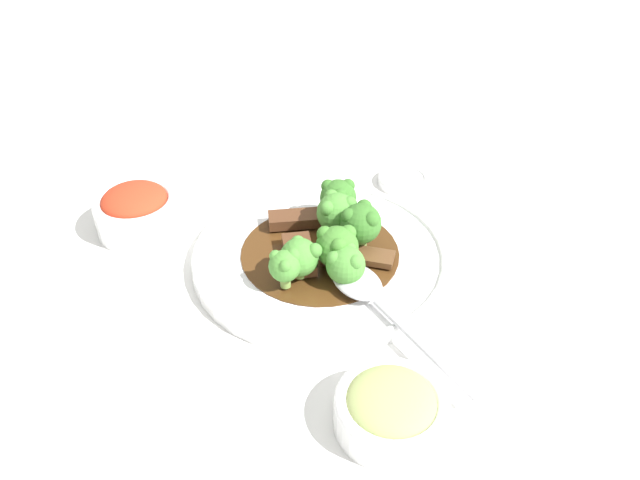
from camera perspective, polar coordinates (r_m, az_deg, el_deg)
ground_plane at (r=0.78m, az=0.00°, el=-1.98°), size 4.00×4.00×0.00m
main_plate at (r=0.77m, az=0.00°, el=-1.41°), size 0.32×0.32×0.02m
beef_strip_0 at (r=0.76m, az=1.20°, el=-0.86°), size 0.04×0.06×0.01m
beef_strip_1 at (r=0.75m, az=4.80°, el=-1.54°), size 0.06×0.04×0.01m
beef_strip_2 at (r=0.81m, az=-2.40°, el=1.92°), size 0.07×0.06×0.01m
beef_strip_3 at (r=0.75m, az=-1.93°, el=-1.33°), size 0.07×0.08×0.01m
broccoli_floret_0 at (r=0.80m, az=1.67°, el=3.97°), size 0.05×0.05×0.06m
broccoli_floret_1 at (r=0.75m, az=3.76°, el=1.59°), size 0.05×0.05×0.06m
broccoli_floret_2 at (r=0.71m, az=-1.59°, el=-1.60°), size 0.05×0.05×0.05m
broccoli_floret_3 at (r=0.70m, az=-3.24°, el=-2.35°), size 0.04×0.04×0.05m
broccoli_floret_4 at (r=0.71m, az=2.36°, el=-2.21°), size 0.05×0.05×0.05m
broccoli_floret_5 at (r=0.77m, az=1.54°, el=2.59°), size 0.05×0.05×0.06m
broccoli_floret_6 at (r=0.72m, az=1.57°, el=-0.57°), size 0.05×0.05×0.06m
serving_spoon at (r=0.70m, az=4.12°, el=-4.51°), size 0.21×0.15×0.01m
side_bowl_kimchi at (r=0.85m, az=-16.43°, el=2.65°), size 0.11×0.11×0.06m
side_bowl_appetizer at (r=0.60m, az=6.49°, el=-15.04°), size 0.11×0.11×0.05m
sauce_dish at (r=0.93m, az=7.58°, el=5.48°), size 0.07×0.07×0.01m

